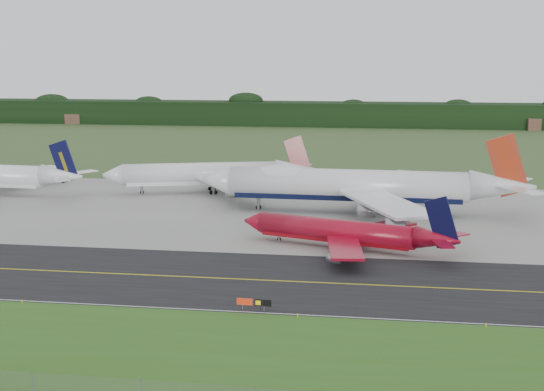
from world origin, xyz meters
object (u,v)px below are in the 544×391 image
Objects in this scene: jet_ba_747 at (359,185)px; jet_red_737 at (347,232)px; jet_star_tail at (212,174)px; taxiway_sign at (254,302)px.

jet_ba_747 is 1.80× the size of jet_red_737.
jet_star_tail reaches higher than taxiway_sign.
jet_red_737 is 38.23m from taxiway_sign.
taxiway_sign is at bearing -73.38° from jet_star_tail.
jet_star_tail is (-39.13, 21.34, -1.53)m from jet_ba_747.
jet_red_737 reaches higher than taxiway_sign.
jet_red_737 is 0.76× the size of jet_star_tail.
jet_red_737 is at bearing -91.52° from jet_ba_747.
jet_ba_747 is 33.42m from jet_red_737.
jet_ba_747 is 15.16× the size of taxiway_sign.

